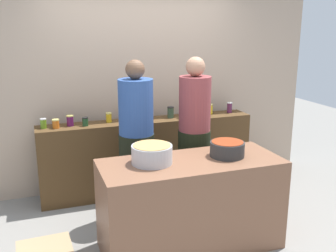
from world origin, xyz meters
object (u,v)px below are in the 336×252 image
object	(u,v)px
preserve_jar_6	(143,115)
preserve_jar_7	(171,112)
preserve_jar_0	(43,123)
preserve_jar_2	(70,121)
cooking_pot_center	(227,149)
preserve_jar_10	(209,109)
preserve_jar_3	(85,122)
preserve_jar_11	(230,108)
cook_with_tongs	(137,149)
preserve_jar_5	(133,117)
cook_in_cap	(194,144)
preserve_jar_8	(183,112)
preserve_jar_1	(56,124)
cooking_pot_left	(152,154)
preserve_jar_9	(201,111)
preserve_jar_4	(109,117)

from	to	relation	value
preserve_jar_6	preserve_jar_7	size ratio (longest dim) A/B	0.80
preserve_jar_0	preserve_jar_2	distance (m)	0.30
preserve_jar_6	cooking_pot_center	size ratio (longest dim) A/B	0.35
preserve_jar_2	preserve_jar_10	world-z (taller)	preserve_jar_10
preserve_jar_3	preserve_jar_11	bearing A→B (deg)	1.97
preserve_jar_2	preserve_jar_11	bearing A→B (deg)	0.24
preserve_jar_3	cook_with_tongs	xyz separation A→B (m)	(0.46, -0.59, -0.20)
preserve_jar_6	cook_with_tongs	world-z (taller)	cook_with_tongs
preserve_jar_5	preserve_jar_7	bearing A→B (deg)	4.69
preserve_jar_2	preserve_jar_7	xyz separation A→B (m)	(1.25, -0.01, 0.01)
preserve_jar_7	cook_in_cap	size ratio (longest dim) A/B	0.08
preserve_jar_3	preserve_jar_8	world-z (taller)	preserve_jar_8
preserve_jar_1	preserve_jar_8	bearing A→B (deg)	-0.80
preserve_jar_8	cooking_pot_left	distance (m)	1.52
preserve_jar_9	preserve_jar_2	bearing A→B (deg)	-179.41
preserve_jar_9	preserve_jar_11	distance (m)	0.42
preserve_jar_8	cook_with_tongs	world-z (taller)	cook_with_tongs
preserve_jar_0	cooking_pot_left	bearing A→B (deg)	-56.72
preserve_jar_3	preserve_jar_10	bearing A→B (deg)	3.25
preserve_jar_4	cook_in_cap	size ratio (longest dim) A/B	0.07
preserve_jar_8	cooking_pot_center	bearing A→B (deg)	-93.15
preserve_jar_8	cooking_pot_center	xyz separation A→B (m)	(-0.07, -1.34, -0.07)
cook_in_cap	preserve_jar_8	bearing A→B (deg)	79.07
preserve_jar_0	preserve_jar_2	xyz separation A→B (m)	(0.30, 0.01, 0.01)
preserve_jar_3	preserve_jar_4	world-z (taller)	preserve_jar_4
cooking_pot_left	preserve_jar_8	bearing A→B (deg)	57.84
preserve_jar_6	cook_in_cap	distance (m)	0.89
preserve_jar_4	preserve_jar_9	world-z (taller)	preserve_jar_4
preserve_jar_4	preserve_jar_2	bearing A→B (deg)	-176.78
preserve_jar_7	cooking_pot_center	xyz separation A→B (m)	(0.07, -1.40, -0.07)
preserve_jar_0	preserve_jar_3	distance (m)	0.47
preserve_jar_6	cook_in_cap	world-z (taller)	cook_in_cap
preserve_jar_2	cooking_pot_center	world-z (taller)	preserve_jar_2
preserve_jar_2	preserve_jar_10	xyz separation A→B (m)	(1.81, 0.04, 0.00)
preserve_jar_8	cook_with_tongs	xyz separation A→B (m)	(-0.76, -0.58, -0.23)
preserve_jar_11	preserve_jar_6	bearing A→B (deg)	178.47
preserve_jar_2	preserve_jar_6	distance (m)	0.90
preserve_jar_6	cook_with_tongs	distance (m)	0.77
preserve_jar_11	cooking_pot_center	xyz separation A→B (m)	(-0.78, -1.42, -0.07)
preserve_jar_3	preserve_jar_7	world-z (taller)	preserve_jar_7
preserve_jar_4	preserve_jar_10	xyz separation A→B (m)	(1.35, 0.01, 0.01)
preserve_jar_6	preserve_jar_11	distance (m)	1.19
preserve_jar_3	cooking_pot_center	size ratio (longest dim) A/B	0.32
preserve_jar_5	preserve_jar_11	distance (m)	1.36
preserve_jar_9	preserve_jar_10	world-z (taller)	preserve_jar_10
preserve_jar_2	preserve_jar_3	xyz separation A→B (m)	(0.17, -0.06, -0.01)
preserve_jar_9	preserve_jar_10	bearing A→B (deg)	7.95
cook_with_tongs	preserve_jar_5	bearing A→B (deg)	79.39
cook_with_tongs	cook_in_cap	world-z (taller)	cook_in_cap
preserve_jar_9	cooking_pot_center	world-z (taller)	preserve_jar_9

